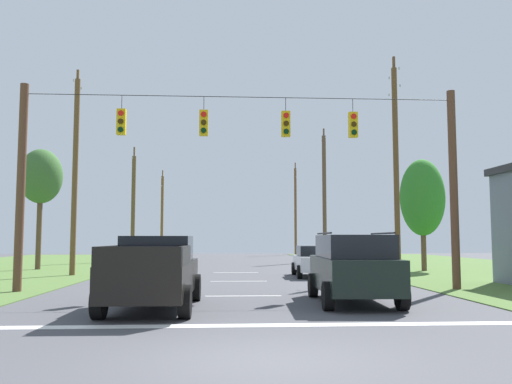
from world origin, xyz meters
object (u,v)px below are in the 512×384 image
at_px(distant_car_crossing_white, 315,261).
at_px(utility_pole_far_right, 324,196).
at_px(overhead_signal_span, 242,175).
at_px(suv_black, 353,267).
at_px(utility_pole_far_left, 75,173).
at_px(utility_pole_near_left, 295,209).
at_px(tree_roadside_far_right, 41,177).
at_px(utility_pole_distant_left, 162,213).
at_px(tree_roadside_right, 422,198).
at_px(utility_pole_distant_right, 133,207).
at_px(pickup_truck, 154,272).
at_px(utility_pole_mid_right, 396,164).

relative_size(distant_car_crossing_white, utility_pole_far_right, 0.39).
bearing_deg(overhead_signal_span, suv_black, -51.14).
distance_m(utility_pole_far_right, utility_pole_far_left, 22.86).
height_order(distant_car_crossing_white, utility_pole_far_left, utility_pole_far_left).
xyz_separation_m(utility_pole_near_left, tree_roadside_far_right, (-19.60, -29.67, 0.19)).
relative_size(utility_pole_distant_left, tree_roadside_right, 1.51).
distance_m(utility_pole_distant_right, tree_roadside_far_right, 11.91).
bearing_deg(utility_pole_distant_left, pickup_truck, -83.60).
bearing_deg(suv_black, utility_pole_distant_right, 111.29).
relative_size(utility_pole_distant_right, tree_roadside_right, 1.45).
height_order(distant_car_crossing_white, tree_roadside_far_right, tree_roadside_far_right).
relative_size(suv_black, utility_pole_far_left, 0.46).
height_order(utility_pole_near_left, tree_roadside_far_right, utility_pole_near_left).
height_order(pickup_truck, utility_pole_mid_right, utility_pole_mid_right).
xyz_separation_m(suv_black, utility_pole_near_left, (4.61, 47.32, 4.36)).
bearing_deg(tree_roadside_far_right, distant_car_crossing_white, -23.19).
relative_size(pickup_truck, utility_pole_distant_left, 0.55).
xyz_separation_m(suv_black, utility_pole_mid_right, (4.96, 11.01, 4.60)).
xyz_separation_m(utility_pole_far_right, tree_roadside_far_right, (-19.55, -10.96, 0.22)).
distance_m(utility_pole_far_left, tree_roadside_right, 19.46).
bearing_deg(utility_pole_far_right, tree_roadside_right, -76.71).
relative_size(utility_pole_mid_right, utility_pole_far_right, 1.01).
relative_size(utility_pole_near_left, tree_roadside_far_right, 1.48).
xyz_separation_m(overhead_signal_span, distant_car_crossing_white, (3.83, 7.06, -3.41)).
bearing_deg(overhead_signal_span, pickup_truck, -118.34).
bearing_deg(utility_pole_near_left, overhead_signal_span, -100.08).
relative_size(distant_car_crossing_white, utility_pole_distant_left, 0.44).
distance_m(overhead_signal_span, pickup_truck, 6.23).
xyz_separation_m(distant_car_crossing_white, utility_pole_far_left, (-12.18, 1.40, 4.46)).
bearing_deg(tree_roadside_right, utility_pole_near_left, 95.60).
distance_m(distant_car_crossing_white, utility_pole_near_left, 36.90).
xyz_separation_m(utility_pole_mid_right, utility_pole_far_left, (-16.42, 1.31, -0.41)).
height_order(utility_pole_distant_right, tree_roadside_far_right, utility_pole_distant_right).
xyz_separation_m(suv_black, utility_pole_distant_left, (-11.01, 47.05, 3.74)).
height_order(utility_pole_far_right, utility_pole_distant_left, utility_pole_far_right).
bearing_deg(overhead_signal_span, tree_roadside_far_right, 130.73).
xyz_separation_m(utility_pole_mid_right, tree_roadside_far_right, (-19.94, 6.64, -0.05)).
bearing_deg(distant_car_crossing_white, utility_pole_distant_right, 123.67).
bearing_deg(utility_pole_distant_right, utility_pole_far_right, -1.09).
height_order(suv_black, utility_pole_far_right, utility_pole_far_right).
bearing_deg(utility_pole_far_left, tree_roadside_far_right, 123.43).
xyz_separation_m(suv_black, utility_pole_distant_right, (-11.27, 28.91, 3.42)).
distance_m(utility_pole_far_right, tree_roadside_right, 14.04).
xyz_separation_m(utility_pole_near_left, utility_pole_distant_left, (-15.62, -0.27, -0.62)).
bearing_deg(distant_car_crossing_white, utility_pole_far_left, 173.46).
distance_m(suv_black, tree_roadside_far_right, 23.59).
height_order(utility_pole_distant_right, tree_roadside_right, utility_pole_distant_right).
xyz_separation_m(overhead_signal_span, tree_roadside_right, (10.90, 11.12, 0.05)).
relative_size(utility_pole_far_left, tree_roadside_far_right, 1.46).
bearing_deg(utility_pole_distant_left, suv_black, -76.83).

